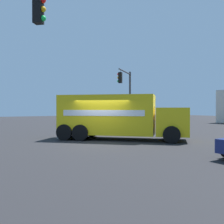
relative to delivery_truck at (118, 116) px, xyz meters
The scene contains 3 objects.
ground_plane 2.14m from the delivery_truck, 75.89° to the right, with size 100.00×100.00×0.00m, color black.
delivery_truck is the anchor object (origin of this frame).
traffic_light_secondary 8.66m from the delivery_truck, 140.81° to the left, with size 2.58×3.08×5.67m.
Camera 1 is at (13.54, -7.73, 2.03)m, focal length 41.68 mm.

